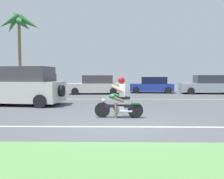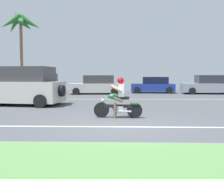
# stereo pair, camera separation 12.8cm
# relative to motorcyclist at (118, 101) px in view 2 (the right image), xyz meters

# --- Properties ---
(ground) EXTENTS (56.00, 30.00, 0.04)m
(ground) POSITION_rel_motorcyclist_xyz_m (-0.10, 1.75, -0.65)
(ground) COLOR #4C4F54
(lane_line_near) EXTENTS (50.40, 0.12, 0.01)m
(lane_line_near) POSITION_rel_motorcyclist_xyz_m (-0.10, -1.57, -0.62)
(lane_line_near) COLOR silver
(lane_line_near) RESTS_ON ground
(lane_line_far) EXTENTS (50.40, 0.12, 0.01)m
(lane_line_far) POSITION_rel_motorcyclist_xyz_m (-0.10, 6.79, -0.62)
(lane_line_far) COLOR yellow
(lane_line_far) RESTS_ON ground
(motorcyclist) EXTENTS (1.77, 0.58, 1.48)m
(motorcyclist) POSITION_rel_motorcyclist_xyz_m (0.00, 0.00, 0.00)
(motorcyclist) COLOR black
(motorcyclist) RESTS_ON ground
(suv_nearby) EXTENTS (4.71, 2.60, 1.99)m
(suv_nearby) POSITION_rel_motorcyclist_xyz_m (-5.13, 3.73, 0.34)
(suv_nearby) COLOR beige
(suv_nearby) RESTS_ON ground
(parked_car_0) EXTENTS (3.81, 2.19, 1.69)m
(parked_car_0) POSITION_rel_motorcyclist_xyz_m (-6.51, 11.22, 0.16)
(parked_car_0) COLOR beige
(parked_car_0) RESTS_ON ground
(parked_car_1) EXTENTS (4.34, 2.17, 1.55)m
(parked_car_1) POSITION_rel_motorcyclist_xyz_m (-1.85, 11.29, 0.10)
(parked_car_1) COLOR beige
(parked_car_1) RESTS_ON ground
(parked_car_2) EXTENTS (3.84, 2.10, 1.41)m
(parked_car_2) POSITION_rel_motorcyclist_xyz_m (3.05, 12.63, 0.04)
(parked_car_2) COLOR navy
(parked_car_2) RESTS_ON ground
(parked_car_3) EXTENTS (4.49, 2.15, 1.56)m
(parked_car_3) POSITION_rel_motorcyclist_xyz_m (7.65, 11.71, 0.10)
(parked_car_3) COLOR #8C939E
(parked_car_3) RESTS_ON ground
(palm_tree_0) EXTENTS (3.83, 4.00, 7.53)m
(palm_tree_0) POSITION_rel_motorcyclist_xyz_m (-9.35, 14.34, 5.65)
(palm_tree_0) COLOR brown
(palm_tree_0) RESTS_ON ground
(motorcyclist_distant) EXTENTS (0.69, 1.55, 1.35)m
(motorcyclist_distant) POSITION_rel_motorcyclist_xyz_m (-7.21, 7.53, -0.06)
(motorcyclist_distant) COLOR black
(motorcyclist_distant) RESTS_ON ground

